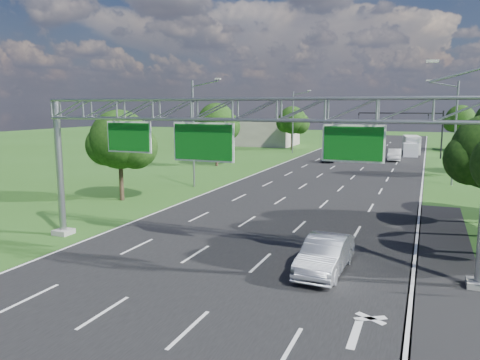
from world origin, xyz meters
The scene contains 19 objects.
ground centered at (0.00, 30.00, 0.00)m, with size 220.00×220.00×0.00m, color #295419.
road centered at (0.00, 30.00, 0.00)m, with size 18.00×180.00×0.02m, color black.
road_flare centered at (10.20, 14.00, 0.00)m, with size 3.00×30.00×0.02m, color black.
sign_gantry centered at (0.33, 12.00, 6.89)m, with size 23.50×1.00×9.56m.
traffic_signal centered at (7.48, 65.00, 5.17)m, with size 12.21×0.24×7.00m.
streetlight_l_near centered at (-11.30, 30.00, 5.58)m, with size 2.97×0.22×10.16m.
streetlight_l_far centered at (-11.30, 65.00, 5.58)m, with size 2.97×0.22×10.16m.
streetlight_r_mid centered at (11.30, 40.00, 5.58)m, with size 2.97×0.22×10.16m.
tree_verge_la centered at (-13.92, 22.04, 4.76)m, with size 5.76×4.80×7.40m.
tree_verge_lb centered at (-15.92, 45.04, 5.41)m, with size 5.76×4.80×8.06m.
tree_verge_lc centered at (-12.92, 70.04, 4.98)m, with size 5.76×4.80×7.62m.
tree_verge_re centered at (14.08, 78.04, 5.20)m, with size 5.76×4.80×7.84m.
building_left centered at (-22.00, 78.00, 2.50)m, with size 14.00×10.00×5.00m, color gray.
silver_sedan centered at (4.99, 11.43, 0.84)m, with size 1.77×5.09×1.68m, color #B5B9C2.
car_queue_a centered at (-1.44, 59.31, 0.60)m, with size 1.68×4.13×1.20m, color white.
car_queue_b centered at (-1.00, 62.38, 0.64)m, with size 2.11×4.59×1.27m, color black.
car_queue_c centered at (-3.34, 54.69, 0.68)m, with size 1.62×4.02×1.37m, color black.
car_queue_d centered at (4.86, 59.77, 0.82)m, with size 1.74×4.99×1.64m, color #BABABA.
box_truck centered at (6.72, 69.10, 1.41)m, with size 2.98×8.03×2.95m.
Camera 1 is at (9.10, -9.41, 7.67)m, focal length 35.00 mm.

